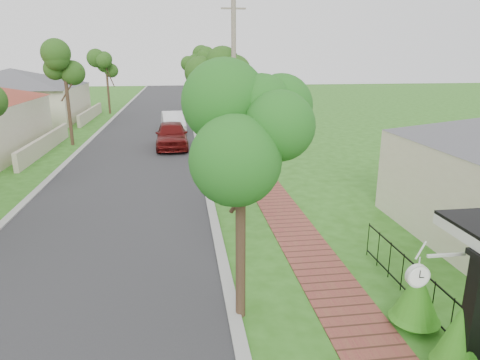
{
  "coord_description": "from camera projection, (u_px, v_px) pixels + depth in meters",
  "views": [
    {
      "loc": [
        -0.36,
        -6.84,
        5.63
      ],
      "look_at": [
        1.57,
        7.22,
        1.5
      ],
      "focal_mm": 32.0,
      "sensor_mm": 36.0,
      "label": 1
    }
  ],
  "objects": [
    {
      "name": "station_clock",
      "position": [
        420.0,
        274.0,
        7.5
      ],
      "size": [
        1.06,
        0.13,
        0.61
      ],
      "color": "white",
      "rests_on": "ground"
    },
    {
      "name": "road",
      "position": [
        140.0,
        149.0,
        26.76
      ],
      "size": [
        7.0,
        120.0,
        0.02
      ],
      "primitive_type": "cube",
      "color": "#28282B",
      "rests_on": "ground"
    },
    {
      "name": "far_house_grey",
      "position": [
        14.0,
        94.0,
        37.86
      ],
      "size": [
        15.56,
        15.56,
        4.6
      ],
      "color": "beige",
      "rests_on": "ground"
    },
    {
      "name": "parked_car_white",
      "position": [
        173.0,
        122.0,
        32.81
      ],
      "size": [
        2.02,
        4.66,
        1.49
      ],
      "primitive_type": "imported",
      "rotation": [
        0.0,
        0.0,
        0.1
      ],
      "color": "white",
      "rests_on": "ground"
    },
    {
      "name": "sidewalk",
      "position": [
        239.0,
        147.0,
        27.58
      ],
      "size": [
        1.5,
        120.0,
        0.03
      ],
      "primitive_type": "cube",
      "color": "brown",
      "rests_on": "ground"
    },
    {
      "name": "hedge_row",
      "position": [
        480.0,
        354.0,
        7.15
      ],
      "size": [
        0.94,
        4.91,
        2.2
      ],
      "color": "#2E7116",
      "rests_on": "ground"
    },
    {
      "name": "porch_post",
      "position": [
        473.0,
        325.0,
        7.46
      ],
      "size": [
        0.48,
        0.48,
        2.52
      ],
      "color": "black",
      "rests_on": "ground"
    },
    {
      "name": "street_trees",
      "position": [
        146.0,
        71.0,
        32.02
      ],
      "size": [
        10.7,
        37.65,
        5.89
      ],
      "color": "#382619",
      "rests_on": "ground"
    },
    {
      "name": "kerb_right",
      "position": [
        198.0,
        148.0,
        27.24
      ],
      "size": [
        0.3,
        120.0,
        0.1
      ],
      "primitive_type": "cube",
      "color": "#9E9E99",
      "rests_on": "ground"
    },
    {
      "name": "utility_pole",
      "position": [
        234.0,
        86.0,
        21.33
      ],
      "size": [
        1.2,
        0.24,
        8.2
      ],
      "color": "gray",
      "rests_on": "ground"
    },
    {
      "name": "parked_car_red",
      "position": [
        172.0,
        135.0,
        26.9
      ],
      "size": [
        2.06,
        4.89,
        1.65
      ],
      "primitive_type": "imported",
      "rotation": [
        0.0,
        0.0,
        0.02
      ],
      "color": "#580D0D",
      "rests_on": "ground"
    },
    {
      "name": "near_tree",
      "position": [
        241.0,
        134.0,
        8.51
      ],
      "size": [
        2.02,
        2.02,
        5.19
      ],
      "color": "#382619",
      "rests_on": "ground"
    },
    {
      "name": "kerb_left",
      "position": [
        80.0,
        151.0,
        26.28
      ],
      "size": [
        0.3,
        120.0,
        0.1
      ],
      "primitive_type": "cube",
      "color": "#9E9E99",
      "rests_on": "ground"
    },
    {
      "name": "picket_fence",
      "position": [
        452.0,
        319.0,
        8.62
      ],
      "size": [
        0.03,
        8.02,
        1.0
      ],
      "color": "black",
      "rests_on": "ground"
    }
  ]
}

